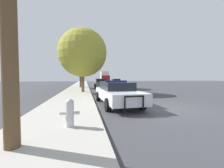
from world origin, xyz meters
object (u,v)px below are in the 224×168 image
Objects in this scene: traffic_light at (88,68)px; tree_sidewalk_mid at (81,55)px; car_background_midblock at (101,83)px; car_background_oncoming at (116,82)px; police_car at (117,92)px; car_background_distant at (103,80)px; box_truck at (105,77)px; tree_sidewalk_near at (83,53)px; fire_hydrant at (70,112)px.

tree_sidewalk_mid reaches higher than traffic_light.
tree_sidewalk_mid is at bearing -107.35° from traffic_light.
car_background_oncoming is (3.96, 7.21, -0.04)m from car_background_midblock.
car_background_oncoming is at bearing -105.02° from police_car.
tree_sidewalk_mid is (-1.15, -3.68, 1.58)m from traffic_light.
tree_sidewalk_mid is at bearing -104.81° from car_background_distant.
box_truck is (4.08, 36.69, 1.05)m from police_car.
tree_sidewalk_mid reaches higher than car_background_distant.
police_car reaches higher than car_background_midblock.
traffic_light is 0.60× the size of tree_sidewalk_mid.
traffic_light is at bearing 86.07° from tree_sidewalk_near.
car_background_distant is (6.42, 44.48, 0.13)m from fire_hydrant.
car_background_distant is at bearing 83.47° from car_background_midblock.
police_car is 40.57m from car_background_distant.
car_background_distant is (4.07, 40.37, -0.01)m from police_car.
police_car is at bearing 79.80° from car_background_oncoming.
police_car is 36.93m from box_truck.
tree_sidewalk_near is 7.18m from tree_sidewalk_mid.
car_background_distant is 0.59× the size of tree_sidewalk_mid.
car_background_distant is at bearing -86.80° from box_truck.
police_car is 0.83× the size of tree_sidewalk_near.
box_truck is at bearing -86.77° from car_background_oncoming.
car_background_oncoming is (4.53, 21.93, -0.02)m from police_car.
car_background_midblock is (0.57, 14.71, 0.02)m from police_car.
traffic_light is at bearing 123.34° from car_background_midblock.
fire_hydrant is 0.11× the size of tree_sidewalk_mid.
box_truck is at bearing 78.23° from tree_sidewalk_near.
tree_sidewalk_near is at bearing -76.53° from police_car.
car_background_oncoming is 0.58× the size of box_truck.
police_car is at bearing 60.18° from fire_hydrant.
tree_sidewalk_mid is at bearing -167.74° from car_background_midblock.
tree_sidewalk_mid is at bearing 93.27° from tree_sidewalk_near.
traffic_light is at bearing 36.48° from car_background_oncoming.
tree_sidewalk_near is (-0.74, -10.82, 0.83)m from traffic_light.
traffic_light reaches higher than car_background_oncoming.
tree_sidewalk_mid is (-3.09, -0.60, 4.17)m from car_background_midblock.
car_background_midblock reaches higher than car_background_distant.
car_background_midblock is at bearing 11.03° from tree_sidewalk_mid.
tree_sidewalk_mid is (-2.52, 14.11, 4.19)m from police_car.
car_background_oncoming is 0.65× the size of tree_sidewalk_near.
tree_sidewalk_near reaches higher than traffic_light.
fire_hydrant is (-2.36, -4.11, -0.14)m from police_car.
tree_sidewalk_mid reaches higher than tree_sidewalk_near.
traffic_light reaches higher than box_truck.
box_truck reaches higher than car_background_oncoming.
tree_sidewalk_near is (-6.64, -14.95, 3.47)m from car_background_oncoming.
police_car is 4.74m from fire_hydrant.
traffic_light is at bearing 72.65° from tree_sidewalk_mid.
car_background_midblock is 8.23m from car_background_oncoming.
fire_hydrant is 41.33m from box_truck.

